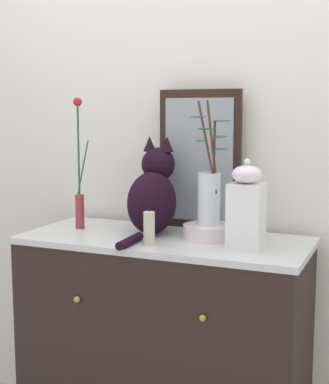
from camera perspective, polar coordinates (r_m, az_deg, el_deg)
The scene contains 9 objects.
wall_back at distance 2.51m, azimuth 2.88°, elevation 4.81°, with size 4.40×0.08×2.60m, color silver.
sideboard at distance 2.41m, azimuth -0.00°, elevation -15.61°, with size 1.13×0.51×0.95m.
mirror_leaning at distance 2.40m, azimuth 3.52°, elevation 3.23°, with size 0.35×0.03×0.58m.
cat_sitting at distance 2.31m, azimuth -1.16°, elevation -0.31°, with size 0.20×0.45×0.39m.
vase_slim_green at distance 2.42m, azimuth -8.48°, elevation 0.41°, with size 0.07×0.04×0.55m.
bowl_porcelain at distance 2.24m, azimuth 4.41°, elevation -3.96°, with size 0.20×0.20×0.05m, color silver.
vase_glass_clear at distance 2.21m, azimuth 4.48°, elevation -0.10°, with size 0.15×0.18×0.48m.
jar_lidded_porcelain at distance 2.07m, azimuth 8.15°, elevation -1.62°, with size 0.12×0.12×0.33m.
candle_pillar at distance 2.12m, azimuth -1.59°, elevation -3.66°, with size 0.04×0.04×0.14m.
Camera 1 is at (0.86, -2.03, 1.44)m, focal length 53.52 mm.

